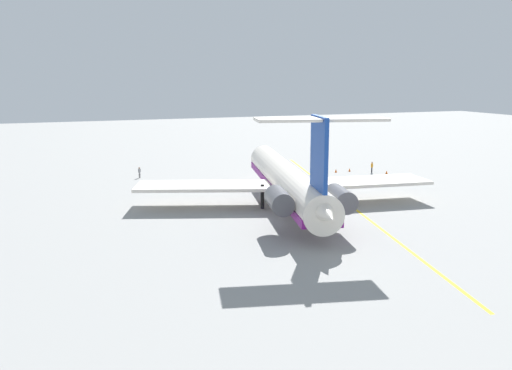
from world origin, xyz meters
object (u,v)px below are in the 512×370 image
object	(u,v)px
ground_crew_near_nose	(372,166)
safety_cone_wingtip	(387,172)
main_jetliner	(288,181)
safety_cone_tail	(336,171)
safety_cone_nose	(349,170)
ground_crew_near_tail	(139,171)

from	to	relation	value
ground_crew_near_nose	safety_cone_wingtip	size ratio (longest dim) A/B	3.33
main_jetliner	safety_cone_tail	xyz separation A→B (m)	(20.30, -18.02, -3.07)
ground_crew_near_nose	safety_cone_tail	world-z (taller)	ground_crew_near_nose
main_jetliner	ground_crew_near_nose	xyz separation A→B (m)	(17.92, -23.47, -2.19)
ground_crew_near_nose	safety_cone_nose	world-z (taller)	ground_crew_near_nose
ground_crew_near_nose	ground_crew_near_tail	world-z (taller)	ground_crew_near_nose
safety_cone_tail	safety_cone_nose	bearing A→B (deg)	-89.20
ground_crew_near_tail	safety_cone_nose	xyz separation A→B (m)	(-6.72, -34.19, -0.82)
main_jetliner	safety_cone_tail	size ratio (longest dim) A/B	75.80
ground_crew_near_nose	safety_cone_tail	size ratio (longest dim) A/B	3.33
safety_cone_nose	safety_cone_wingtip	xyz separation A→B (m)	(-4.32, -4.48, 0.00)
safety_cone_nose	safety_cone_tail	distance (m)	2.62
main_jetliner	safety_cone_nose	bearing A→B (deg)	-32.22
ground_crew_near_tail	safety_cone_wingtip	world-z (taller)	ground_crew_near_tail
ground_crew_near_nose	safety_cone_nose	distance (m)	3.83
ground_crew_near_tail	safety_cone_tail	xyz separation A→B (m)	(-6.76, -31.57, -0.82)
safety_cone_wingtip	safety_cone_tail	distance (m)	8.29
ground_crew_near_tail	safety_cone_nose	world-z (taller)	ground_crew_near_tail
ground_crew_near_nose	safety_cone_wingtip	xyz separation A→B (m)	(-1.90, -1.64, -0.88)
main_jetliner	safety_cone_wingtip	distance (m)	29.95
safety_cone_wingtip	safety_cone_nose	bearing A→B (deg)	46.07
safety_cone_tail	ground_crew_near_nose	bearing A→B (deg)	-113.60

